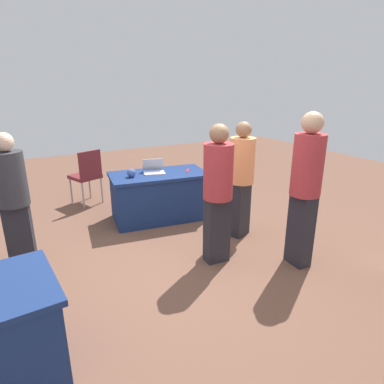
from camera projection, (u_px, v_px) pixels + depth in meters
ground_plane at (181, 264)px, 4.00m from camera, size 14.40×14.40×0.00m
table_foreground at (159, 196)px, 5.25m from camera, size 1.57×0.96×0.74m
chair_tucked_right at (87, 173)px, 5.80m from camera, size 0.57×0.57×0.97m
person_presenter at (242, 175)px, 4.51m from camera, size 0.44×0.44×1.60m
person_attendee_standing at (13, 196)px, 3.71m from camera, size 0.40×0.40×1.58m
person_attendee_browsing at (306, 183)px, 3.72m from camera, size 0.36×0.36×1.79m
person_organiser at (218, 188)px, 3.81m from camera, size 0.36×0.36×1.66m
laptop_silver at (154, 170)px, 5.15m from camera, size 0.38×0.36×0.21m
yarn_ball at (131, 173)px, 4.91m from camera, size 0.13×0.13×0.13m
scissors_red at (188, 170)px, 5.28m from camera, size 0.13×0.17×0.01m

